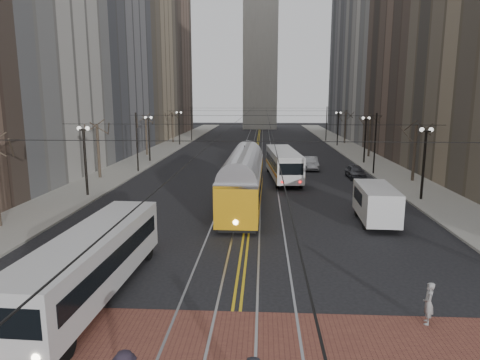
# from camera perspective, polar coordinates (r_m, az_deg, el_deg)

# --- Properties ---
(ground) EXTENTS (260.00, 260.00, 0.00)m
(ground) POSITION_cam_1_polar(r_m,az_deg,el_deg) (18.16, -0.29, -15.68)
(ground) COLOR black
(ground) RESTS_ON ground
(sidewalk_left) EXTENTS (5.00, 140.00, 0.15)m
(sidewalk_left) POSITION_cam_1_polar(r_m,az_deg,el_deg) (63.77, -11.43, 3.38)
(sidewalk_left) COLOR gray
(sidewalk_left) RESTS_ON ground
(sidewalk_right) EXTENTS (5.00, 140.00, 0.15)m
(sidewalk_right) POSITION_cam_1_polar(r_m,az_deg,el_deg) (63.32, 15.91, 3.13)
(sidewalk_right) COLOR gray
(sidewalk_right) RESTS_ON ground
(crosswalk_band) EXTENTS (25.00, 6.00, 0.01)m
(crosswalk_band) POSITION_cam_1_polar(r_m,az_deg,el_deg) (14.69, -1.29, -22.62)
(crosswalk_band) COLOR brown
(crosswalk_band) RESTS_ON ground
(streetcar_rails) EXTENTS (4.80, 130.00, 0.02)m
(streetcar_rails) POSITION_cam_1_polar(r_m,az_deg,el_deg) (61.76, 2.19, 3.28)
(streetcar_rails) COLOR gray
(streetcar_rails) RESTS_ON ground
(centre_lines) EXTENTS (0.42, 130.00, 0.01)m
(centre_lines) POSITION_cam_1_polar(r_m,az_deg,el_deg) (61.76, 2.19, 3.29)
(centre_lines) COLOR gold
(centre_lines) RESTS_ON ground
(building_left_mid) EXTENTS (16.00, 20.00, 34.00)m
(building_left_mid) POSITION_cam_1_polar(r_m,az_deg,el_deg) (68.20, -20.77, 17.65)
(building_left_mid) COLOR slate
(building_left_mid) RESTS_ON ground
(building_left_midfar) EXTENTS (20.00, 20.00, 52.00)m
(building_left_midfar) POSITION_cam_1_polar(r_m,az_deg,el_deg) (88.83, -16.91, 22.01)
(building_left_midfar) COLOR gray
(building_left_midfar) RESTS_ON ground
(building_left_far) EXTENTS (16.00, 20.00, 40.00)m
(building_left_far) POSITION_cam_1_polar(r_m,az_deg,el_deg) (106.26, -11.86, 17.03)
(building_left_far) COLOR brown
(building_left_far) RESTS_ON ground
(building_right_mid) EXTENTS (16.00, 20.00, 34.00)m
(building_right_mid) POSITION_cam_1_polar(r_m,az_deg,el_deg) (67.47, 25.65, 17.38)
(building_right_mid) COLOR brown
(building_right_mid) RESTS_ON ground
(building_right_far) EXTENTS (16.00, 20.00, 40.00)m
(building_right_far) POSITION_cam_1_polar(r_m,az_deg,el_deg) (105.79, 17.26, 16.82)
(building_right_far) COLOR slate
(building_right_far) RESTS_ON ground
(lamp_posts) EXTENTS (27.60, 57.20, 5.60)m
(lamp_posts) POSITION_cam_1_polar(r_m,az_deg,el_deg) (45.29, 1.87, 4.10)
(lamp_posts) COLOR black
(lamp_posts) RESTS_ON ground
(street_trees) EXTENTS (31.68, 53.28, 5.60)m
(street_trees) POSITION_cam_1_polar(r_m,az_deg,el_deg) (51.75, 2.03, 4.94)
(street_trees) COLOR #382D23
(street_trees) RESTS_ON ground
(trolley_wires) EXTENTS (25.96, 120.00, 6.60)m
(trolley_wires) POSITION_cam_1_polar(r_m,az_deg,el_deg) (51.24, 2.03, 5.97)
(trolley_wires) COLOR black
(trolley_wires) RESTS_ON ground
(transit_bus) EXTENTS (2.69, 11.02, 2.74)m
(transit_bus) POSITION_cam_1_polar(r_m,az_deg,el_deg) (18.89, -19.08, -10.68)
(transit_bus) COLOR #BCBCBC
(transit_bus) RESTS_ON ground
(streetcar) EXTENTS (2.88, 14.33, 3.37)m
(streetcar) POSITION_cam_1_polar(r_m,az_deg,el_deg) (32.12, 0.43, -0.70)
(streetcar) COLOR orange
(streetcar) RESTS_ON ground
(rear_bus) EXTENTS (3.38, 11.54, 2.97)m
(rear_bus) POSITION_cam_1_polar(r_m,az_deg,el_deg) (43.45, 5.77, 2.01)
(rear_bus) COLOR silver
(rear_bus) RESTS_ON ground
(cargo_van) EXTENTS (2.41, 5.65, 2.46)m
(cargo_van) POSITION_cam_1_polar(r_m,az_deg,el_deg) (29.45, 17.67, -3.19)
(cargo_van) COLOR silver
(cargo_van) RESTS_ON ground
(sedan_grey) EXTENTS (1.67, 4.04, 1.37)m
(sedan_grey) POSITION_cam_1_polar(r_m,az_deg,el_deg) (45.59, 15.14, 1.08)
(sedan_grey) COLOR #3F4147
(sedan_grey) RESTS_ON ground
(sedan_silver) EXTENTS (1.53, 4.32, 1.42)m
(sedan_silver) POSITION_cam_1_polar(r_m,az_deg,el_deg) (50.14, 9.43, 2.20)
(sedan_silver) COLOR #95979C
(sedan_silver) RESTS_ON ground
(pedestrian_b) EXTENTS (0.53, 0.66, 1.58)m
(pedestrian_b) POSITION_cam_1_polar(r_m,az_deg,el_deg) (17.51, 23.82, -14.80)
(pedestrian_b) COLOR gray
(pedestrian_b) RESTS_ON crosswalk_band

